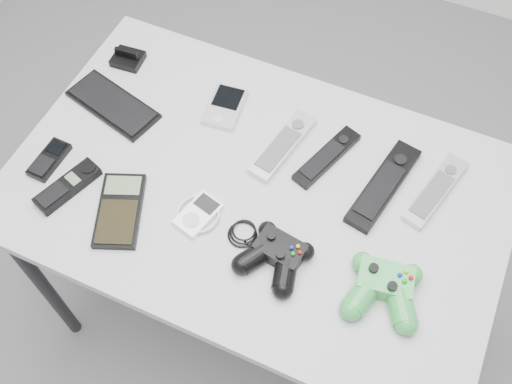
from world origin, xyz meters
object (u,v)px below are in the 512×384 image
at_px(remote_silver_a, 283,145).
at_px(remote_silver_b, 436,190).
at_px(calculator, 120,210).
at_px(controller_green, 384,287).
at_px(remote_black_b, 384,185).
at_px(mp3_player, 198,214).
at_px(pda_keyboard, 113,104).
at_px(desk, 257,202).
at_px(remote_black_a, 327,157).
at_px(controller_black, 276,255).
at_px(pda, 225,107).
at_px(mobile_phone, 49,159).
at_px(cordless_handset, 68,186).

bearing_deg(remote_silver_a, remote_silver_b, 14.49).
height_order(calculator, controller_green, controller_green).
bearing_deg(remote_black_b, mp3_player, -135.01).
bearing_deg(pda_keyboard, remote_silver_a, 21.90).
relative_size(desk, remote_black_b, 4.39).
bearing_deg(remote_black_a, controller_black, -72.19).
distance_m(remote_black_b, mp3_player, 0.41).
relative_size(pda, mobile_phone, 1.13).
height_order(remote_silver_a, mp3_player, remote_silver_a).
height_order(pda, controller_green, controller_green).
bearing_deg(cordless_handset, remote_silver_b, 42.60).
bearing_deg(controller_green, mp3_player, 170.73).
distance_m(pda, cordless_handset, 0.41).
bearing_deg(desk, mp3_player, -125.61).
distance_m(pda_keyboard, controller_black, 0.57).
bearing_deg(mobile_phone, remote_black_a, 26.50).
bearing_deg(controller_green, remote_silver_b, 74.15).
bearing_deg(controller_black, pda_keyboard, 166.03).
distance_m(desk, remote_silver_a, 0.15).
xyz_separation_m(remote_black_a, controller_black, (-0.01, -0.28, 0.01)).
relative_size(pda, controller_green, 0.76).
xyz_separation_m(remote_silver_b, controller_green, (-0.03, -0.27, 0.02)).
xyz_separation_m(calculator, controller_black, (0.35, 0.04, 0.01)).
xyz_separation_m(pda_keyboard, remote_silver_a, (0.42, 0.05, 0.00)).
bearing_deg(cordless_handset, pda, 77.00).
xyz_separation_m(remote_silver_a, remote_black_a, (0.10, 0.01, -0.00)).
bearing_deg(desk, cordless_handset, -155.22).
height_order(remote_silver_b, controller_black, controller_black).
height_order(remote_silver_a, controller_green, controller_green).
relative_size(pda_keyboard, mp3_player, 2.30).
bearing_deg(pda, pda_keyboard, -164.47).
height_order(remote_black_b, cordless_handset, same).
bearing_deg(remote_silver_b, remote_black_b, -147.76).
height_order(pda, controller_black, controller_black).
relative_size(mobile_phone, mp3_player, 1.08).
bearing_deg(remote_silver_b, remote_silver_a, -161.41).
relative_size(pda_keyboard, remote_silver_b, 1.11).
relative_size(remote_silver_b, mobile_phone, 1.93).
bearing_deg(pda, desk, -53.49).
distance_m(remote_silver_a, controller_green, 0.41).
bearing_deg(pda, mobile_phone, -141.26).
height_order(mobile_phone, mp3_player, same).
height_order(cordless_handset, calculator, cordless_handset).
xyz_separation_m(mobile_phone, controller_green, (0.79, 0.01, 0.02)).
bearing_deg(remote_silver_b, pda, -167.99).
bearing_deg(remote_silver_b, mp3_player, -134.71).
xyz_separation_m(pda, mp3_player, (0.08, -0.29, -0.00)).
distance_m(desk, controller_green, 0.36).
bearing_deg(mobile_phone, remote_silver_a, 30.01).
distance_m(pda_keyboard, cordless_handset, 0.25).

